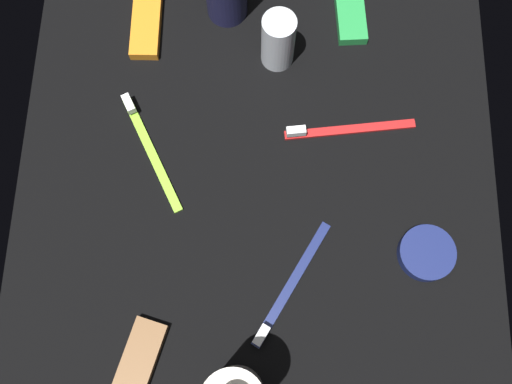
# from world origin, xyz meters

# --- Properties ---
(ground_plane) EXTENTS (0.84, 0.64, 0.01)m
(ground_plane) POSITION_xyz_m (0.00, 0.00, -0.01)
(ground_plane) COLOR black
(deodorant_stick) EXTENTS (0.05, 0.05, 0.09)m
(deodorant_stick) POSITION_xyz_m (0.21, -0.02, 0.05)
(deodorant_stick) COLOR silver
(deodorant_stick) RESTS_ON ground_plane
(toothbrush_lime) EXTENTS (0.17, 0.09, 0.02)m
(toothbrush_lime) POSITION_xyz_m (0.07, 0.15, 0.01)
(toothbrush_lime) COLOR #8CD133
(toothbrush_lime) RESTS_ON ground_plane
(toothbrush_navy) EXTENTS (0.16, 0.10, 0.02)m
(toothbrush_navy) POSITION_xyz_m (-0.12, -0.04, 0.01)
(toothbrush_navy) COLOR navy
(toothbrush_navy) RESTS_ON ground_plane
(toothbrush_red) EXTENTS (0.03, 0.18, 0.02)m
(toothbrush_red) POSITION_xyz_m (0.10, -0.11, 0.01)
(toothbrush_red) COLOR red
(toothbrush_red) RESTS_ON ground_plane
(snack_bar_brown) EXTENTS (0.11, 0.07, 0.01)m
(snack_bar_brown) POSITION_xyz_m (-0.21, 0.14, 0.01)
(snack_bar_brown) COLOR brown
(snack_bar_brown) RESTS_ON ground_plane
(snack_bar_green) EXTENTS (0.11, 0.05, 0.01)m
(snack_bar_green) POSITION_xyz_m (0.28, -0.13, 0.01)
(snack_bar_green) COLOR green
(snack_bar_green) RESTS_ON ground_plane
(snack_bar_orange) EXTENTS (0.10, 0.04, 0.01)m
(snack_bar_orange) POSITION_xyz_m (0.25, 0.16, 0.01)
(snack_bar_orange) COLOR orange
(snack_bar_orange) RESTS_ON ground_plane
(cream_tin_left) EXTENTS (0.07, 0.07, 0.02)m
(cream_tin_left) POSITION_xyz_m (-0.07, -0.22, 0.01)
(cream_tin_left) COLOR navy
(cream_tin_left) RESTS_ON ground_plane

